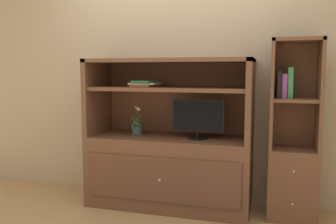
{
  "coord_description": "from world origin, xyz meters",
  "views": [
    {
      "loc": [
        0.97,
        -2.99,
        1.34
      ],
      "look_at": [
        0.0,
        0.35,
        0.94
      ],
      "focal_mm": 38.78,
      "sensor_mm": 36.0,
      "label": 1
    }
  ],
  "objects_px": {
    "potted_plant": "(137,129)",
    "magazine_stack": "(145,83)",
    "bookshelf_tall": "(293,158)",
    "media_console": "(170,157)",
    "upright_book_row": "(285,84)",
    "tv_monitor": "(198,118)"
  },
  "relations": [
    {
      "from": "media_console",
      "to": "tv_monitor",
      "type": "distance_m",
      "value": 0.5
    },
    {
      "from": "media_console",
      "to": "bookshelf_tall",
      "type": "relative_size",
      "value": 0.98
    },
    {
      "from": "magazine_stack",
      "to": "bookshelf_tall",
      "type": "height_order",
      "value": "bookshelf_tall"
    },
    {
      "from": "media_console",
      "to": "magazine_stack",
      "type": "distance_m",
      "value": 0.77
    },
    {
      "from": "media_console",
      "to": "magazine_stack",
      "type": "bearing_deg",
      "value": -179.44
    },
    {
      "from": "potted_plant",
      "to": "bookshelf_tall",
      "type": "xyz_separation_m",
      "value": [
        1.51,
        -0.01,
        -0.2
      ]
    },
    {
      "from": "tv_monitor",
      "to": "potted_plant",
      "type": "relative_size",
      "value": 1.74
    },
    {
      "from": "media_console",
      "to": "bookshelf_tall",
      "type": "bearing_deg",
      "value": 0.22
    },
    {
      "from": "potted_plant",
      "to": "bookshelf_tall",
      "type": "height_order",
      "value": "bookshelf_tall"
    },
    {
      "from": "media_console",
      "to": "upright_book_row",
      "type": "bearing_deg",
      "value": -0.21
    },
    {
      "from": "bookshelf_tall",
      "to": "upright_book_row",
      "type": "height_order",
      "value": "bookshelf_tall"
    },
    {
      "from": "bookshelf_tall",
      "to": "upright_book_row",
      "type": "xyz_separation_m",
      "value": [
        -0.09,
        -0.01,
        0.67
      ]
    },
    {
      "from": "magazine_stack",
      "to": "media_console",
      "type": "bearing_deg",
      "value": 0.56
    },
    {
      "from": "potted_plant",
      "to": "upright_book_row",
      "type": "xyz_separation_m",
      "value": [
        1.42,
        -0.02,
        0.47
      ]
    },
    {
      "from": "potted_plant",
      "to": "upright_book_row",
      "type": "distance_m",
      "value": 1.49
    },
    {
      "from": "magazine_stack",
      "to": "upright_book_row",
      "type": "height_order",
      "value": "upright_book_row"
    },
    {
      "from": "media_console",
      "to": "upright_book_row",
      "type": "height_order",
      "value": "media_console"
    },
    {
      "from": "media_console",
      "to": "tv_monitor",
      "type": "relative_size",
      "value": 3.18
    },
    {
      "from": "tv_monitor",
      "to": "bookshelf_tall",
      "type": "relative_size",
      "value": 0.31
    },
    {
      "from": "media_console",
      "to": "bookshelf_tall",
      "type": "height_order",
      "value": "bookshelf_tall"
    },
    {
      "from": "potted_plant",
      "to": "magazine_stack",
      "type": "height_order",
      "value": "magazine_stack"
    },
    {
      "from": "upright_book_row",
      "to": "potted_plant",
      "type": "bearing_deg",
      "value": 179.21
    }
  ]
}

